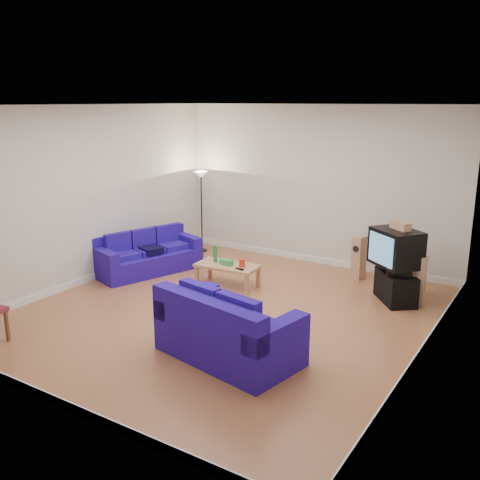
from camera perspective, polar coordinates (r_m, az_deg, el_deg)
The scene contains 15 objects.
room at distance 8.12m, azimuth -1.51°, elevation 2.43°, with size 6.01×6.51×3.21m.
sofa_three_seat at distance 10.64m, azimuth -9.95°, elevation -1.80°, with size 1.46×2.19×0.78m.
sofa_loveseat at distance 7.00m, azimuth -1.53°, elevation -9.98°, with size 1.98×1.34×0.91m.
coffee_table at distance 9.62m, azimuth -1.36°, elevation -2.94°, with size 1.16×0.64×0.41m.
bottle at distance 9.72m, azimuth -2.64°, elevation -1.49°, with size 0.07×0.07×0.31m, color #197233.
tissue_box at distance 9.58m, azimuth -1.46°, elevation -2.37°, with size 0.24×0.13×0.10m, color green.
red_canister at distance 9.45m, azimuth 0.23°, elevation -2.45°, with size 0.11×0.11×0.15m, color red.
remote at distance 9.32m, azimuth -0.02°, elevation -3.11°, with size 0.16×0.05×0.02m, color black.
tv_stand at distance 9.30m, azimuth 16.28°, elevation -4.84°, with size 0.83×0.46×0.50m, color black.
av_receiver at distance 9.17m, azimuth 16.54°, elevation -3.11°, with size 0.48×0.39×0.11m, color black.
television at distance 9.13m, azimuth 16.29°, elevation -0.80°, with size 0.98×0.94×0.61m.
centre_speaker at distance 9.08m, azimuth 16.73°, elevation 1.49°, with size 0.37×0.15×0.13m, color tan.
speaker_left at distance 10.24m, azimuth 12.56°, elevation -1.85°, with size 0.23×0.28×0.83m.
speaker_right at distance 9.21m, azimuth 18.38°, elevation -4.12°, with size 0.26×0.20×0.83m.
floor_lamp at distance 11.69m, azimuth -4.17°, elevation 5.81°, with size 0.30×0.30×1.78m.
Camera 1 is at (4.41, -6.59, 3.26)m, focal length 40.00 mm.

